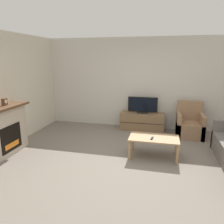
% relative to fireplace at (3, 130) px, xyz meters
% --- Properties ---
extents(ground_plane, '(24.00, 24.00, 0.00)m').
position_rel_fireplace_xyz_m(ground_plane, '(2.73, 0.23, -0.56)').
color(ground_plane, slate).
extents(wall_back, '(12.00, 0.06, 2.70)m').
position_rel_fireplace_xyz_m(wall_back, '(2.73, 2.76, 0.79)').
color(wall_back, beige).
rests_on(wall_back, ground).
extents(fireplace, '(0.50, 1.28, 1.10)m').
position_rel_fireplace_xyz_m(fireplace, '(0.00, 0.00, 0.00)').
color(fireplace, '#B7A893').
rests_on(fireplace, ground).
extents(mantel_clock, '(0.08, 0.11, 0.15)m').
position_rel_fireplace_xyz_m(mantel_clock, '(0.02, 0.13, 0.61)').
color(mantel_clock, brown).
rests_on(mantel_clock, fireplace).
extents(tv_stand, '(1.29, 0.46, 0.51)m').
position_rel_fireplace_xyz_m(tv_stand, '(2.80, 2.46, -0.30)').
color(tv_stand, brown).
rests_on(tv_stand, ground).
extents(tv, '(0.87, 0.18, 0.48)m').
position_rel_fireplace_xyz_m(tv, '(2.80, 2.46, 0.17)').
color(tv, black).
rests_on(tv, tv_stand).
extents(armchair, '(0.70, 0.76, 0.93)m').
position_rel_fireplace_xyz_m(armchair, '(4.12, 2.21, -0.26)').
color(armchair, '#937051').
rests_on(armchair, ground).
extents(coffee_table, '(1.05, 0.59, 0.44)m').
position_rel_fireplace_xyz_m(coffee_table, '(3.23, 0.64, -0.17)').
color(coffee_table, '#A37F56').
rests_on(coffee_table, ground).
extents(remote, '(0.06, 0.15, 0.02)m').
position_rel_fireplace_xyz_m(remote, '(3.19, 0.55, -0.10)').
color(remote, black).
rests_on(remote, coffee_table).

